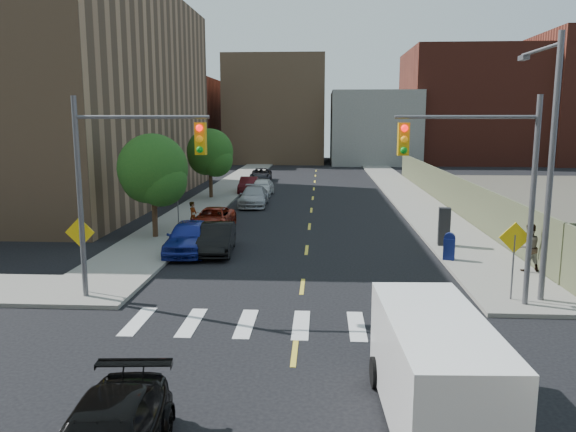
# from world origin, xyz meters

# --- Properties ---
(ground) EXTENTS (160.00, 160.00, 0.00)m
(ground) POSITION_xyz_m (0.00, 0.00, 0.00)
(ground) COLOR black
(ground) RESTS_ON ground
(sidewalk_nw) EXTENTS (3.50, 73.00, 0.15)m
(sidewalk_nw) POSITION_xyz_m (-7.75, 41.50, 0.07)
(sidewalk_nw) COLOR gray
(sidewalk_nw) RESTS_ON ground
(sidewalk_ne) EXTENTS (3.50, 73.00, 0.15)m
(sidewalk_ne) POSITION_xyz_m (7.75, 41.50, 0.07)
(sidewalk_ne) COLOR gray
(sidewalk_ne) RESTS_ON ground
(fence_north) EXTENTS (0.12, 44.00, 2.50)m
(fence_north) POSITION_xyz_m (9.60, 28.00, 1.25)
(fence_north) COLOR #626647
(fence_north) RESTS_ON ground
(building_nw) EXTENTS (22.00, 30.00, 16.00)m
(building_nw) POSITION_xyz_m (-22.00, 30.00, 8.00)
(building_nw) COLOR #8C6B4C
(building_nw) RESTS_ON ground
(bg_bldg_west) EXTENTS (14.00, 18.00, 12.00)m
(bg_bldg_west) POSITION_xyz_m (-22.00, 70.00, 6.00)
(bg_bldg_west) COLOR #592319
(bg_bldg_west) RESTS_ON ground
(bg_bldg_midwest) EXTENTS (14.00, 16.00, 15.00)m
(bg_bldg_midwest) POSITION_xyz_m (-6.00, 72.00, 7.50)
(bg_bldg_midwest) COLOR #8C6B4C
(bg_bldg_midwest) RESTS_ON ground
(bg_bldg_center) EXTENTS (12.00, 16.00, 10.00)m
(bg_bldg_center) POSITION_xyz_m (8.00, 70.00, 5.00)
(bg_bldg_center) COLOR gray
(bg_bldg_center) RESTS_ON ground
(bg_bldg_east) EXTENTS (18.00, 18.00, 16.00)m
(bg_bldg_east) POSITION_xyz_m (22.00, 72.00, 8.00)
(bg_bldg_east) COLOR #592319
(bg_bldg_east) RESTS_ON ground
(signal_nw) EXTENTS (4.59, 0.30, 7.00)m
(signal_nw) POSITION_xyz_m (-5.98, 6.00, 4.53)
(signal_nw) COLOR #59595E
(signal_nw) RESTS_ON ground
(signal_ne) EXTENTS (4.59, 0.30, 7.00)m
(signal_ne) POSITION_xyz_m (5.98, 6.00, 4.53)
(signal_ne) COLOR #59595E
(signal_ne) RESTS_ON ground
(streetlight_ne) EXTENTS (0.25, 3.70, 9.00)m
(streetlight_ne) POSITION_xyz_m (8.20, 6.90, 5.22)
(streetlight_ne) COLOR #59595E
(streetlight_ne) RESTS_ON ground
(warn_sign_nw) EXTENTS (1.06, 0.06, 2.83)m
(warn_sign_nw) POSITION_xyz_m (-7.80, 6.50, 1.99)
(warn_sign_nw) COLOR #59595E
(warn_sign_nw) RESTS_ON ground
(warn_sign_ne) EXTENTS (1.06, 0.06, 2.83)m
(warn_sign_ne) POSITION_xyz_m (7.20, 6.50, 1.99)
(warn_sign_ne) COLOR #59595E
(warn_sign_ne) RESTS_ON ground
(warn_sign_midwest) EXTENTS (1.06, 0.06, 2.83)m
(warn_sign_midwest) POSITION_xyz_m (-7.80, 20.00, 1.99)
(warn_sign_midwest) COLOR #59595E
(warn_sign_midwest) RESTS_ON ground
(tree_west_near) EXTENTS (3.66, 3.64, 5.52)m
(tree_west_near) POSITION_xyz_m (-8.00, 16.05, 3.48)
(tree_west_near) COLOR #332114
(tree_west_near) RESTS_ON ground
(tree_west_far) EXTENTS (3.66, 3.64, 5.52)m
(tree_west_far) POSITION_xyz_m (-8.00, 31.05, 3.48)
(tree_west_far) COLOR #332114
(tree_west_far) RESTS_ON ground
(parked_car_blue) EXTENTS (1.97, 4.61, 1.55)m
(parked_car_blue) POSITION_xyz_m (-5.50, 13.01, 0.78)
(parked_car_blue) COLOR navy
(parked_car_blue) RESTS_ON ground
(parked_car_black) EXTENTS (1.77, 4.32, 1.39)m
(parked_car_black) POSITION_xyz_m (-4.20, 13.15, 0.70)
(parked_car_black) COLOR black
(parked_car_black) RESTS_ON ground
(parked_car_red) EXTENTS (2.17, 4.46, 1.22)m
(parked_car_red) POSITION_xyz_m (-5.50, 18.89, 0.61)
(parked_car_red) COLOR maroon
(parked_car_red) RESTS_ON ground
(parked_car_silver) EXTENTS (2.06, 4.87, 1.40)m
(parked_car_silver) POSITION_xyz_m (-4.20, 27.62, 0.70)
(parked_car_silver) COLOR #9C9EA4
(parked_car_silver) RESTS_ON ground
(parked_car_white) EXTENTS (1.79, 4.23, 1.43)m
(parked_car_white) POSITION_xyz_m (-4.20, 33.34, 0.71)
(parked_car_white) COLOR white
(parked_car_white) RESTS_ON ground
(parked_car_maroon) EXTENTS (1.52, 4.17, 1.37)m
(parked_car_maroon) POSITION_xyz_m (-5.50, 34.79, 0.68)
(parked_car_maroon) COLOR #410D11
(parked_car_maroon) RESTS_ON ground
(parked_car_grey) EXTENTS (2.32, 4.62, 1.26)m
(parked_car_grey) POSITION_xyz_m (-5.50, 44.53, 0.63)
(parked_car_grey) COLOR #222227
(parked_car_grey) RESTS_ON ground
(cargo_van) EXTENTS (2.29, 5.14, 2.32)m
(cargo_van) POSITION_xyz_m (3.02, -1.34, 1.22)
(cargo_van) COLOR white
(cargo_van) RESTS_ON ground
(mailbox) EXTENTS (0.57, 0.49, 1.20)m
(mailbox) POSITION_xyz_m (6.30, 11.96, 0.73)
(mailbox) COLOR #0E1856
(mailbox) RESTS_ON sidewalk_ne
(payphone) EXTENTS (0.60, 0.51, 1.85)m
(payphone) POSITION_xyz_m (6.67, 14.84, 1.07)
(payphone) COLOR black
(payphone) RESTS_ON sidewalk_ne
(pedestrian_west) EXTENTS (0.51, 0.66, 1.60)m
(pedestrian_west) POSITION_xyz_m (-6.38, 17.77, 0.95)
(pedestrian_west) COLOR gray
(pedestrian_west) RESTS_ON sidewalk_nw
(pedestrian_east) EXTENTS (1.08, 0.92, 1.94)m
(pedestrian_east) POSITION_xyz_m (9.06, 10.24, 1.12)
(pedestrian_east) COLOR gray
(pedestrian_east) RESTS_ON sidewalk_ne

